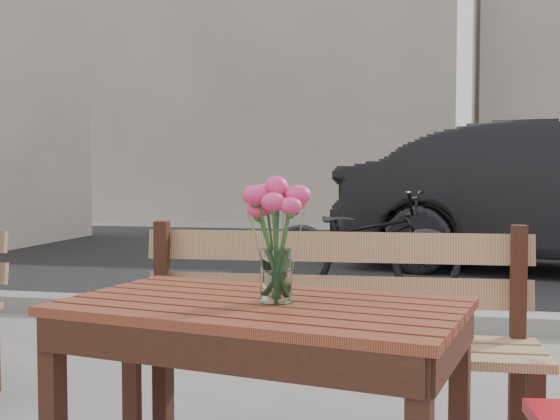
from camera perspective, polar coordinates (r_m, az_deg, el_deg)
name	(u,v)px	position (r m, az deg, el deg)	size (l,w,h in m)	color
street	(372,277)	(6.92, 7.47, -5.42)	(30.00, 8.12, 0.12)	black
backdrop_buildings	(416,59)	(16.36, 10.99, 11.96)	(15.50, 4.00, 8.00)	gray
main_table	(262,341)	(2.01, -1.51, -10.61)	(1.20, 0.84, 0.68)	#592217
main_bench	(331,316)	(2.51, 4.19, -8.63)	(1.44, 0.50, 0.88)	#8D6848
main_vase	(276,224)	(1.95, -0.31, -1.15)	(0.19, 0.19, 0.35)	white
bicycle	(362,241)	(6.16, 6.66, -2.53)	(0.60, 1.71, 0.90)	black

